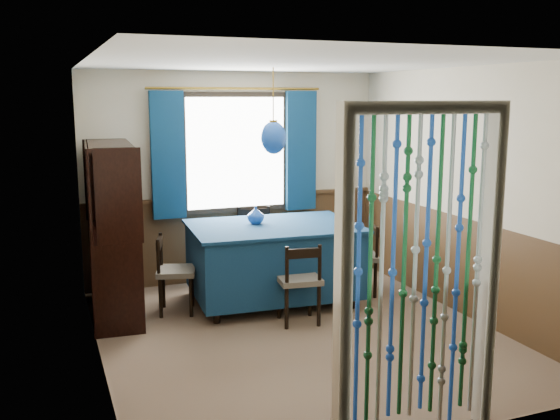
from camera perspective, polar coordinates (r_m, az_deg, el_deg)
name	(u,v)px	position (r m, az deg, el deg)	size (l,w,h in m)	color
floor	(299,333)	(6.01, 1.74, -11.22)	(4.00, 4.00, 0.00)	brown
ceiling	(300,62)	(5.60, 1.88, 13.34)	(4.00, 4.00, 0.00)	silver
wall_back	(235,177)	(7.53, -4.16, 3.00)	(3.60, 3.60, 0.00)	beige
wall_front	(427,254)	(3.94, 13.26, -3.94)	(3.60, 3.60, 0.00)	beige
wall_left	(94,217)	(5.24, -16.62, -0.60)	(4.00, 4.00, 0.00)	beige
wall_right	(463,192)	(6.58, 16.41, 1.55)	(4.00, 4.00, 0.00)	beige
wainscot_back	(236,238)	(7.65, -4.05, -2.60)	(3.60, 3.60, 0.00)	#49311B
wainscot_front	(420,367)	(4.20, 12.71, -13.87)	(3.60, 3.60, 0.00)	#49311B
wainscot_left	(101,305)	(5.43, -16.05, -8.38)	(4.00, 4.00, 0.00)	#49311B
wainscot_right	(458,264)	(6.72, 15.98, -4.79)	(4.00, 4.00, 0.00)	#49311B
window	(236,153)	(7.45, -4.07, 5.24)	(1.32, 0.12, 1.42)	black
doorway	(420,283)	(4.04, 12.66, -6.50)	(1.16, 0.12, 2.18)	silver
dining_table	(273,258)	(6.74, -0.60, -4.43)	(1.85, 1.33, 0.86)	navy
chair_near	(300,280)	(6.13, 1.80, -6.46)	(0.45, 0.43, 0.82)	black
chair_far	(256,243)	(7.48, -2.23, -3.04)	(0.51, 0.50, 0.90)	black
chair_left	(173,272)	(6.53, -9.72, -5.57)	(0.48, 0.49, 0.81)	black
chair_right	(362,257)	(7.09, 7.51, -4.26)	(0.48, 0.50, 0.81)	black
sideboard	(113,256)	(6.57, -15.02, -4.11)	(0.55, 1.37, 1.76)	black
pendant_lamp	(273,138)	(6.53, -0.62, 6.64)	(0.27, 0.27, 0.89)	olive
vase_table	(256,216)	(6.71, -2.24, -0.51)	(0.17, 0.17, 0.17)	#17439F
bowl_shelf	(120,200)	(6.16, -14.42, 0.86)	(0.21, 0.21, 0.05)	beige
vase_sideboard	(113,215)	(6.86, -15.01, -0.44)	(0.17, 0.17, 0.18)	beige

